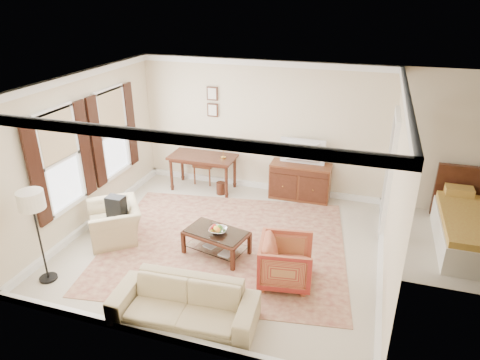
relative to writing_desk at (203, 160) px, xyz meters
The scene contains 20 objects.
room_shell 2.96m from the writing_desk, 58.84° to the right, with size 5.51×5.01×2.91m.
window_front 3.22m from the writing_desk, 118.32° to the right, with size 0.12×1.56×1.80m, color #CCB284, non-canonical shape.
window_rear 2.04m from the writing_desk, 142.46° to the right, with size 0.12×1.56×1.80m, color #CCB284, non-canonical shape.
doorway 3.99m from the writing_desk, ahead, with size 0.10×1.12×2.25m, color white, non-canonical shape.
rug 2.52m from the writing_desk, 59.04° to the right, with size 4.25×3.64×0.01m, color maroon.
writing_desk is the anchor object (origin of this frame).
desk_chair 0.40m from the writing_desk, 105.83° to the left, with size 0.45×0.45×1.05m, color brown, non-canonical shape.
desk_lamp 0.61m from the writing_desk, ahead, with size 0.32×0.32×0.50m, color silver, non-canonical shape.
framed_prints 1.32m from the writing_desk, 77.17° to the left, with size 0.25×0.04×0.68m, color #441F13, non-canonical shape.
sideboard 2.22m from the writing_desk, ahead, with size 1.29×0.50×0.80m, color brown.
tv 2.27m from the writing_desk, ahead, with size 0.91×0.52×0.12m, color black.
coffee_table 2.72m from the writing_desk, 63.19° to the right, with size 1.17×0.84×0.45m.
fruit_bowl 2.74m from the writing_desk, 62.62° to the right, with size 0.42×0.42×0.10m, color silver.
book_a 2.64m from the writing_desk, 66.29° to the right, with size 0.28×0.04×0.38m, color brown.
book_b 2.93m from the writing_desk, 61.63° to the right, with size 0.28×0.03×0.38m, color brown.
striped_armchair 3.78m from the writing_desk, 48.14° to the right, with size 0.80×0.75×0.82m, color maroon.
club_armchair 2.59m from the writing_desk, 106.75° to the right, with size 1.01×0.66×0.89m, color tan.
backpack 2.54m from the writing_desk, 105.77° to the right, with size 0.32×0.22×0.40m, color black.
sofa 4.32m from the writing_desk, 71.45° to the right, with size 2.00×0.59×0.78m, color tan.
floor_lamp 4.08m from the writing_desk, 105.70° to the right, with size 0.38×0.38×1.55m.
Camera 1 is at (2.27, -6.24, 4.24)m, focal length 32.00 mm.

